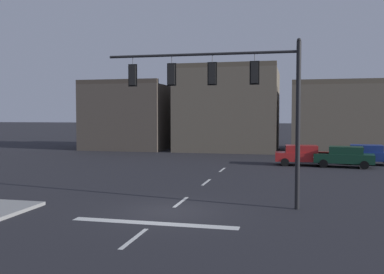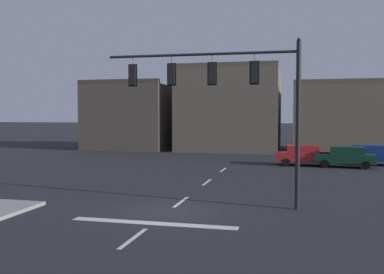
# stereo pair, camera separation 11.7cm
# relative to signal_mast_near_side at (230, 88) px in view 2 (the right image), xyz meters

# --- Properties ---
(ground_plane) EXTENTS (400.00, 400.00, 0.00)m
(ground_plane) POSITION_rel_signal_mast_near_side_xyz_m (-2.30, -1.66, -5.19)
(ground_plane) COLOR #232328
(stop_bar_paint) EXTENTS (6.40, 0.50, 0.01)m
(stop_bar_paint) POSITION_rel_signal_mast_near_side_xyz_m (-2.30, -3.66, -5.19)
(stop_bar_paint) COLOR silver
(stop_bar_paint) RESTS_ON ground
(lane_centreline) EXTENTS (0.16, 26.40, 0.01)m
(lane_centreline) POSITION_rel_signal_mast_near_side_xyz_m (-2.30, 0.34, -5.19)
(lane_centreline) COLOR silver
(lane_centreline) RESTS_ON ground
(signal_mast_near_side) EXTENTS (8.59, 0.45, 7.27)m
(signal_mast_near_side) POSITION_rel_signal_mast_near_side_xyz_m (0.00, 0.00, 0.00)
(signal_mast_near_side) COLOR black
(signal_mast_near_side) RESTS_ON ground
(car_lot_nearside) EXTENTS (4.60, 2.32, 1.61)m
(car_lot_nearside) POSITION_rel_signal_mast_near_side_xyz_m (6.65, 16.04, -4.34)
(car_lot_nearside) COLOR #143D28
(car_lot_nearside) RESTS_ON ground
(car_lot_middle) EXTENTS (4.52, 2.08, 1.61)m
(car_lot_middle) POSITION_rel_signal_mast_near_side_xyz_m (3.53, 16.60, -4.34)
(car_lot_middle) COLOR #A81E1E
(car_lot_middle) RESTS_ON ground
(car_lot_farside) EXTENTS (4.60, 2.33, 1.61)m
(car_lot_farside) POSITION_rel_signal_mast_near_side_xyz_m (8.70, 18.33, -4.34)
(car_lot_farside) COLOR navy
(car_lot_farside) RESTS_ON ground
(building_row) EXTENTS (42.93, 10.05, 11.24)m
(building_row) POSITION_rel_signal_mast_near_side_xyz_m (1.08, 30.12, -0.79)
(building_row) COLOR brown
(building_row) RESTS_ON ground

